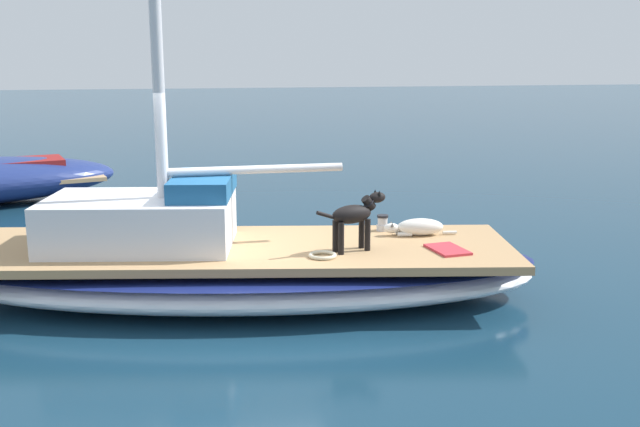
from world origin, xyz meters
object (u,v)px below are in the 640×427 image
at_px(sailboat_main, 241,271).
at_px(deck_winch, 383,223).
at_px(dog_black, 355,216).
at_px(coiled_rope, 323,255).
at_px(deck_towel, 448,249).
at_px(dog_white, 417,227).

xyz_separation_m(sailboat_main, deck_winch, (0.36, -1.92, 0.42)).
xyz_separation_m(dog_black, coiled_rope, (-0.20, 0.43, -0.40)).
distance_m(dog_black, deck_towel, 1.18).
height_order(deck_winch, coiled_rope, deck_winch).
bearing_deg(deck_towel, coiled_rope, 88.52).
relative_size(deck_winch, coiled_rope, 0.65).
xyz_separation_m(sailboat_main, dog_white, (0.02, -2.28, 0.43)).
bearing_deg(sailboat_main, deck_winch, -79.37).
bearing_deg(coiled_rope, sailboat_main, 49.57).
height_order(sailboat_main, coiled_rope, coiled_rope).
xyz_separation_m(dog_white, deck_winch, (0.34, 0.36, -0.01)).
height_order(sailboat_main, deck_towel, deck_towel).
relative_size(sailboat_main, deck_towel, 13.54).
bearing_deg(dog_black, sailboat_main, 67.57).
bearing_deg(dog_white, deck_winch, 46.32).
xyz_separation_m(sailboat_main, coiled_rope, (-0.74, -0.87, 0.35)).
relative_size(dog_white, dog_black, 1.04).
xyz_separation_m(dog_black, deck_towel, (-0.24, -1.08, -0.41)).
relative_size(deck_winch, deck_towel, 0.38).
bearing_deg(deck_winch, dog_black, 145.42).
bearing_deg(deck_towel, deck_winch, 21.76).
xyz_separation_m(dog_white, deck_towel, (-0.80, -0.10, -0.09)).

